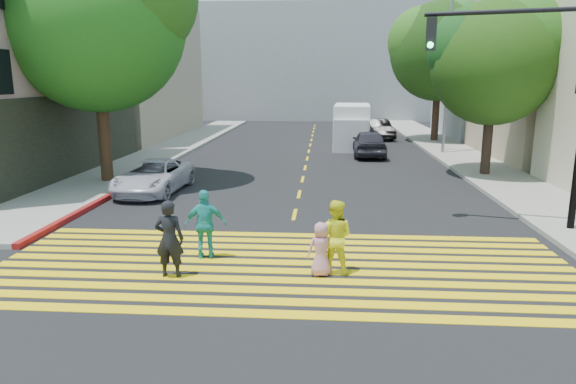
# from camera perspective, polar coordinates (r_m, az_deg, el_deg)

# --- Properties ---
(ground) EXTENTS (120.00, 120.00, 0.00)m
(ground) POSITION_cam_1_polar(r_m,az_deg,el_deg) (10.84, -1.14, -10.68)
(ground) COLOR black
(sidewalk_left) EXTENTS (3.00, 40.00, 0.15)m
(sidewalk_left) POSITION_cam_1_polar(r_m,az_deg,el_deg) (33.55, -12.34, 4.95)
(sidewalk_left) COLOR gray
(sidewalk_left) RESTS_ON ground
(sidewalk_right) EXTENTS (3.00, 60.00, 0.15)m
(sidewalk_right) POSITION_cam_1_polar(r_m,az_deg,el_deg) (26.39, 20.71, 2.48)
(sidewalk_right) COLOR gray
(sidewalk_right) RESTS_ON ground
(curb_red) EXTENTS (0.20, 8.00, 0.16)m
(curb_red) POSITION_cam_1_polar(r_m,az_deg,el_deg) (18.22, -21.49, -1.71)
(curb_red) COLOR maroon
(curb_red) RESTS_ON ground
(crosswalk) EXTENTS (13.40, 5.30, 0.01)m
(crosswalk) POSITION_cam_1_polar(r_m,az_deg,el_deg) (12.01, -0.59, -8.28)
(crosswalk) COLOR yellow
(crosswalk) RESTS_ON ground
(lane_line) EXTENTS (0.12, 34.40, 0.01)m
(lane_line) POSITION_cam_1_polar(r_m,az_deg,el_deg) (32.72, 2.42, 4.91)
(lane_line) COLOR yellow
(lane_line) RESTS_ON ground
(building_left_tan) EXTENTS (12.00, 16.00, 10.00)m
(building_left_tan) POSITION_cam_1_polar(r_m,az_deg,el_deg) (41.54, -20.51, 12.65)
(building_left_tan) COLOR tan
(building_left_tan) RESTS_ON ground
(building_right_grey) EXTENTS (10.00, 10.00, 10.00)m
(building_right_grey) POSITION_cam_1_polar(r_m,az_deg,el_deg) (42.35, 24.06, 12.35)
(building_right_grey) COLOR gray
(building_right_grey) RESTS_ON ground
(backdrop_block) EXTENTS (30.00, 8.00, 12.00)m
(backdrop_block) POSITION_cam_1_polar(r_m,az_deg,el_deg) (57.96, 3.23, 14.08)
(backdrop_block) COLOR gray
(backdrop_block) RESTS_ON ground
(tree_left) EXTENTS (8.65, 8.23, 10.10)m
(tree_left) POSITION_cam_1_polar(r_m,az_deg,el_deg) (22.47, -20.39, 18.20)
(tree_left) COLOR black
(tree_left) RESTS_ON ground
(tree_right_near) EXTENTS (6.89, 6.62, 7.72)m
(tree_right_near) POSITION_cam_1_polar(r_m,az_deg,el_deg) (24.24, 22.12, 13.80)
(tree_right_near) COLOR black
(tree_right_near) RESTS_ON ground
(tree_right_far) EXTENTS (8.08, 7.67, 9.54)m
(tree_right_far) POSITION_cam_1_polar(r_m,az_deg,el_deg) (37.12, 16.65, 15.27)
(tree_right_far) COLOR #322318
(tree_right_far) RESTS_ON ground
(pedestrian_man) EXTENTS (0.64, 0.42, 1.73)m
(pedestrian_man) POSITION_cam_1_polar(r_m,az_deg,el_deg) (11.45, -13.04, -5.10)
(pedestrian_man) COLOR black
(pedestrian_man) RESTS_ON ground
(pedestrian_woman) EXTENTS (0.94, 0.80, 1.67)m
(pedestrian_woman) POSITION_cam_1_polar(r_m,az_deg,el_deg) (11.48, 5.22, -4.95)
(pedestrian_woman) COLOR yellow
(pedestrian_woman) RESTS_ON ground
(pedestrian_child) EXTENTS (0.68, 0.54, 1.21)m
(pedestrian_child) POSITION_cam_1_polar(r_m,az_deg,el_deg) (11.34, 3.66, -6.36)
(pedestrian_child) COLOR #BF7D97
(pedestrian_child) RESTS_ON ground
(pedestrian_extra) EXTENTS (1.05, 0.58, 1.69)m
(pedestrian_extra) POSITION_cam_1_polar(r_m,az_deg,el_deg) (12.48, -9.15, -3.58)
(pedestrian_extra) COLOR teal
(pedestrian_extra) RESTS_ON ground
(white_sedan) EXTENTS (2.30, 4.58, 1.24)m
(white_sedan) POSITION_cam_1_polar(r_m,az_deg,el_deg) (20.29, -14.70, 1.68)
(white_sedan) COLOR silver
(white_sedan) RESTS_ON ground
(dark_car_near) EXTENTS (1.81, 4.44, 1.51)m
(dark_car_near) POSITION_cam_1_polar(r_m,az_deg,el_deg) (29.37, 8.99, 5.40)
(dark_car_near) COLOR #24232D
(dark_car_near) RESTS_ON ground
(silver_car) EXTENTS (2.07, 5.04, 1.46)m
(silver_car) POSITION_cam_1_polar(r_m,az_deg,el_deg) (41.12, 7.72, 7.36)
(silver_car) COLOR #9A9DAF
(silver_car) RESTS_ON ground
(dark_car_parked) EXTENTS (2.26, 4.58, 1.44)m
(dark_car_parked) POSITION_cam_1_polar(r_m,az_deg,el_deg) (38.29, 9.94, 6.91)
(dark_car_parked) COLOR black
(dark_car_parked) RESTS_ON ground
(white_van) EXTENTS (2.48, 5.84, 2.70)m
(white_van) POSITION_cam_1_polar(r_m,az_deg,el_deg) (33.04, 7.08, 7.13)
(white_van) COLOR white
(white_van) RESTS_ON ground
(traffic_signal) EXTENTS (4.32, 1.30, 6.48)m
(traffic_signal) POSITION_cam_1_polar(r_m,az_deg,el_deg) (15.85, 26.08, 10.97)
(traffic_signal) COLOR black
(traffic_signal) RESTS_ON ground
(street_lamp) EXTENTS (2.04, 0.43, 9.02)m
(street_lamp) POSITION_cam_1_polar(r_m,az_deg,el_deg) (30.75, 17.03, 13.59)
(street_lamp) COLOR gray
(street_lamp) RESTS_ON ground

